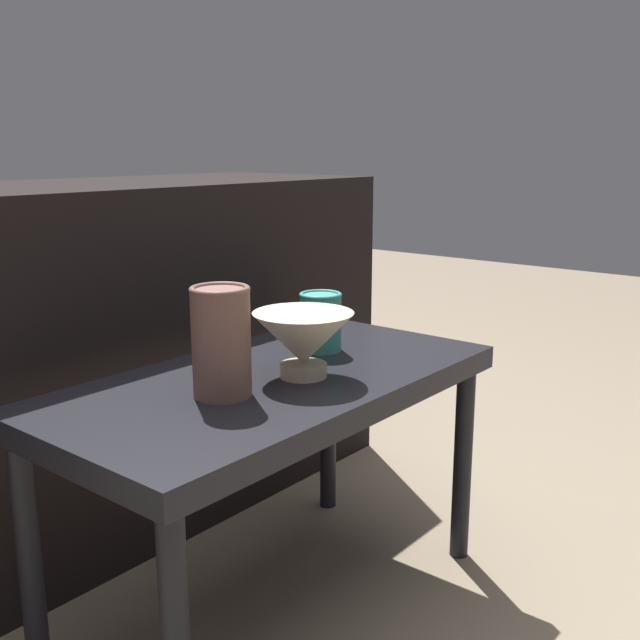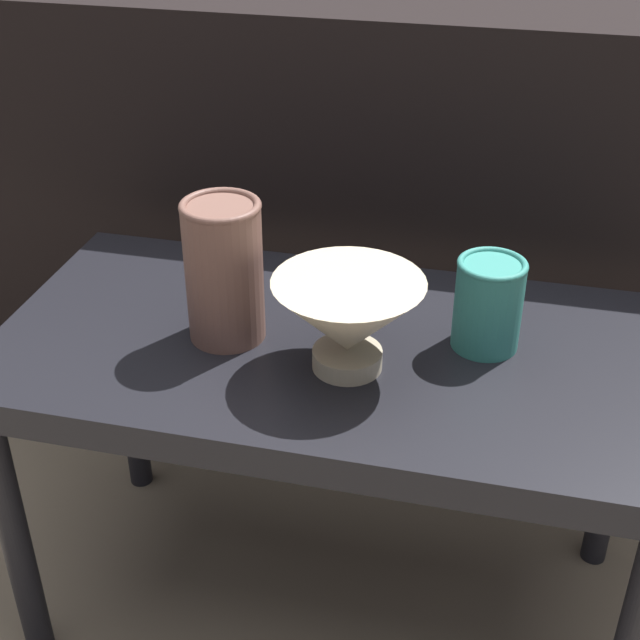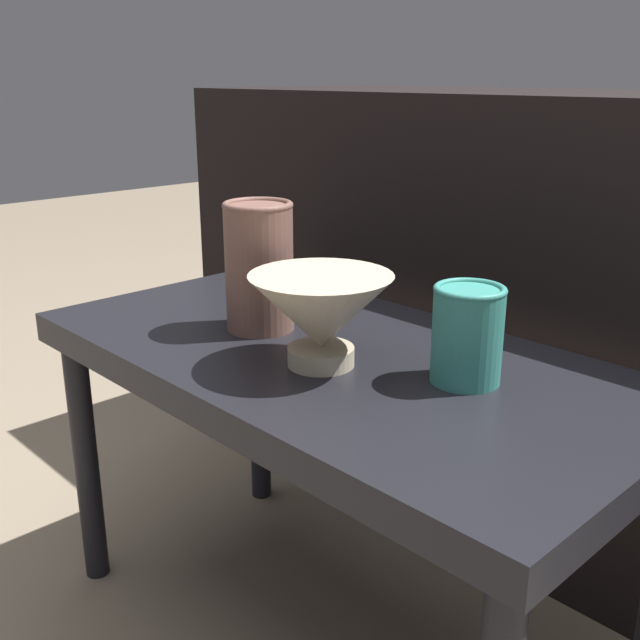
# 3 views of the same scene
# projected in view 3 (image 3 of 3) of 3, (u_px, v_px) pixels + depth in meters

# --- Properties ---
(ground_plane) EXTENTS (8.00, 8.00, 0.00)m
(ground_plane) POSITION_uv_depth(u_px,v_px,m) (332.00, 637.00, 1.06)
(ground_plane) COLOR #7F705B
(table) EXTENTS (0.79, 0.41, 0.43)m
(table) POSITION_uv_depth(u_px,v_px,m) (334.00, 387.00, 0.94)
(table) COLOR black
(table) RESTS_ON ground_plane
(couch_backdrop) EXTENTS (1.42, 0.50, 0.73)m
(couch_backdrop) POSITION_uv_depth(u_px,v_px,m) (557.00, 310.00, 1.30)
(couch_backdrop) COLOR black
(couch_backdrop) RESTS_ON ground_plane
(bowl) EXTENTS (0.17, 0.17, 0.11)m
(bowl) POSITION_uv_depth(u_px,v_px,m) (321.00, 314.00, 0.85)
(bowl) COLOR #C1B293
(bowl) RESTS_ON table
(vase_textured_left) EXTENTS (0.09, 0.09, 0.17)m
(vase_textured_left) POSITION_uv_depth(u_px,v_px,m) (259.00, 265.00, 0.97)
(vase_textured_left) COLOR brown
(vase_textured_left) RESTS_ON table
(vase_colorful_right) EXTENTS (0.08, 0.08, 0.11)m
(vase_colorful_right) POSITION_uv_depth(u_px,v_px,m) (467.00, 333.00, 0.81)
(vase_colorful_right) COLOR teal
(vase_colorful_right) RESTS_ON table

